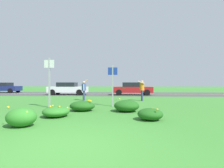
# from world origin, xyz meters

# --- Properties ---
(ground_plane) EXTENTS (120.00, 120.00, 0.00)m
(ground_plane) POSITION_xyz_m (0.00, 9.40, 0.00)
(ground_plane) COLOR #387A2D
(highway_strip) EXTENTS (120.00, 8.29, 0.01)m
(highway_strip) POSITION_xyz_m (0.00, 18.80, 0.00)
(highway_strip) COLOR #424244
(highway_strip) RESTS_ON ground
(highway_center_stripe) EXTENTS (120.00, 0.16, 0.00)m
(highway_center_stripe) POSITION_xyz_m (0.00, 18.80, 0.01)
(highway_center_stripe) COLOR yellow
(highway_center_stripe) RESTS_ON ground
(daylily_clump_front_center) EXTENTS (0.94, 0.94, 0.48)m
(daylily_clump_front_center) POSITION_xyz_m (2.28, 3.00, 0.22)
(daylily_clump_front_center) COLOR #1E5619
(daylily_clump_front_center) RESTS_ON ground
(daylily_clump_mid_center) EXTENTS (0.93, 0.81, 0.64)m
(daylily_clump_mid_center) POSITION_xyz_m (-1.93, 1.74, 0.30)
(daylily_clump_mid_center) COLOR #2D7526
(daylily_clump_mid_center) RESTS_ON ground
(daylily_clump_mid_right) EXTENTS (1.22, 1.20, 0.61)m
(daylily_clump_mid_right) POSITION_xyz_m (1.44, 4.93, 0.28)
(daylily_clump_mid_right) COLOR #1E5619
(daylily_clump_mid_right) RESTS_ON ground
(daylily_clump_near_camera) EXTENTS (1.07, 1.17, 0.47)m
(daylily_clump_near_camera) POSITION_xyz_m (-1.45, 3.42, 0.21)
(daylily_clump_near_camera) COLOR #2D7526
(daylily_clump_near_camera) RESTS_ON ground
(daylily_clump_mid_left) EXTENTS (1.24, 1.08, 0.55)m
(daylily_clump_mid_left) POSITION_xyz_m (-0.73, 5.00, 0.25)
(daylily_clump_mid_left) COLOR #1E5619
(daylily_clump_mid_left) RESTS_ON ground
(sign_post_near_path) EXTENTS (0.56, 0.10, 2.80)m
(sign_post_near_path) POSITION_xyz_m (-2.85, 6.06, 1.69)
(sign_post_near_path) COLOR #93969B
(sign_post_near_path) RESTS_ON ground
(sign_post_by_roadside) EXTENTS (0.56, 0.10, 2.43)m
(sign_post_by_roadside) POSITION_xyz_m (0.67, 6.83, 1.47)
(sign_post_by_roadside) COLOR #93969B
(sign_post_by_roadside) RESTS_ON ground
(person_thrower_blue_shirt) EXTENTS (0.45, 0.48, 1.70)m
(person_thrower_blue_shirt) POSITION_xyz_m (-1.82, 10.26, 0.92)
(person_thrower_blue_shirt) COLOR #2D4C9E
(person_thrower_blue_shirt) RESTS_ON ground
(person_catcher_orange_shirt) EXTENTS (0.54, 0.48, 1.58)m
(person_catcher_orange_shirt) POSITION_xyz_m (2.76, 10.27, 0.94)
(person_catcher_orange_shirt) COLOR orange
(person_catcher_orange_shirt) RESTS_ON ground
(frisbee_red) EXTENTS (0.29, 0.28, 0.12)m
(frisbee_red) POSITION_xyz_m (1.31, 10.08, 0.95)
(frisbee_red) COLOR red
(car_navy_leftmost) EXTENTS (4.50, 2.00, 1.45)m
(car_navy_leftmost) POSITION_xyz_m (-15.71, 20.67, 0.74)
(car_navy_leftmost) COLOR navy
(car_navy_leftmost) RESTS_ON ground
(car_white_center_left) EXTENTS (4.50, 2.00, 1.45)m
(car_white_center_left) POSITION_xyz_m (-5.20, 16.93, 0.74)
(car_white_center_left) COLOR silver
(car_white_center_left) RESTS_ON ground
(car_red_center_right) EXTENTS (4.50, 2.00, 1.45)m
(car_red_center_right) POSITION_xyz_m (2.36, 16.93, 0.74)
(car_red_center_right) COLOR maroon
(car_red_center_right) RESTS_ON ground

